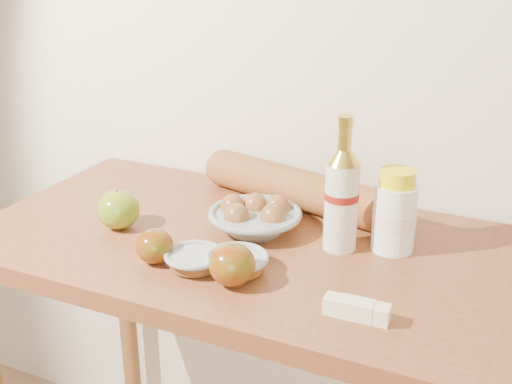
% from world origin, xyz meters
% --- Properties ---
extents(back_wall, '(3.50, 0.02, 2.60)m').
position_xyz_m(back_wall, '(0.00, 1.51, 1.30)').
color(back_wall, silver).
rests_on(back_wall, ground).
extents(table, '(1.20, 0.60, 0.90)m').
position_xyz_m(table, '(0.00, 1.18, 0.78)').
color(table, brown).
rests_on(table, ground).
extents(bourbon_bottle, '(0.07, 0.07, 0.27)m').
position_xyz_m(bourbon_bottle, '(0.15, 1.22, 1.01)').
color(bourbon_bottle, beige).
rests_on(bourbon_bottle, table).
extents(cream_bottle, '(0.11, 0.11, 0.17)m').
position_xyz_m(cream_bottle, '(0.24, 1.26, 0.98)').
color(cream_bottle, white).
rests_on(cream_bottle, table).
extents(egg_bowl, '(0.26, 0.26, 0.07)m').
position_xyz_m(egg_bowl, '(-0.04, 1.23, 0.93)').
color(egg_bowl, gray).
rests_on(egg_bowl, table).
extents(baguette, '(0.55, 0.22, 0.09)m').
position_xyz_m(baguette, '(0.00, 1.38, 0.94)').
color(baguette, '#A66732').
rests_on(baguette, table).
extents(apple_yellowgreen, '(0.11, 0.11, 0.08)m').
position_xyz_m(apple_yellowgreen, '(-0.30, 1.12, 0.94)').
color(apple_yellowgreen, olive).
rests_on(apple_yellowgreen, table).
extents(apple_redgreen_front, '(0.09, 0.09, 0.07)m').
position_xyz_m(apple_redgreen_front, '(-0.15, 1.02, 0.93)').
color(apple_redgreen_front, '#870708').
rests_on(apple_redgreen_front, table).
extents(apple_redgreen_right, '(0.10, 0.10, 0.08)m').
position_xyz_m(apple_redgreen_right, '(0.02, 1.01, 0.94)').
color(apple_redgreen_right, '#910D07').
rests_on(apple_redgreen_right, table).
extents(sugar_bowl, '(0.15, 0.15, 0.03)m').
position_xyz_m(sugar_bowl, '(-0.07, 1.03, 0.92)').
color(sugar_bowl, gray).
rests_on(sugar_bowl, table).
extents(syrup_bowl, '(0.15, 0.15, 0.03)m').
position_xyz_m(syrup_bowl, '(0.01, 1.05, 0.92)').
color(syrup_bowl, '#919E98').
rests_on(syrup_bowl, table).
extents(butter_stick, '(0.11, 0.03, 0.03)m').
position_xyz_m(butter_stick, '(0.25, 0.99, 0.91)').
color(butter_stick, '#EDE9B8').
rests_on(butter_stick, table).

